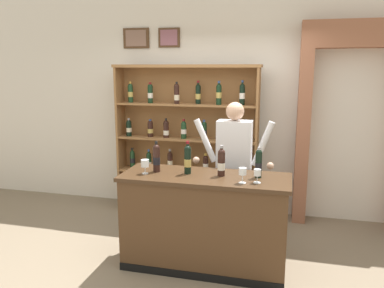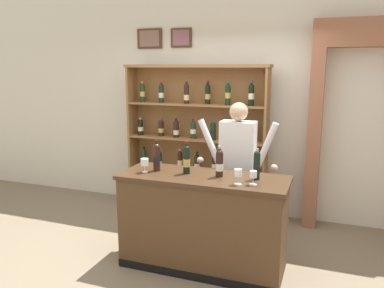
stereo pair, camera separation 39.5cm
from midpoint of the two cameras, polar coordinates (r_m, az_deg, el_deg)
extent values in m
cube|color=#7A6B56|center=(4.27, 1.80, -17.34)|extent=(14.00, 14.00, 0.02)
cube|color=silver|center=(5.46, 7.73, 6.76)|extent=(12.00, 0.16, 3.23)
cube|color=#4C331E|center=(5.74, -4.28, 15.34)|extent=(0.39, 0.02, 0.28)
cube|color=#826152|center=(5.73, -4.34, 15.35)|extent=(0.31, 0.01, 0.22)
cube|color=#4C331E|center=(5.56, 0.51, 15.50)|extent=(0.31, 0.02, 0.26)
cube|color=#8A5461|center=(5.54, 0.46, 15.51)|extent=(0.25, 0.01, 0.21)
cube|color=olive|center=(5.61, -6.71, 0.98)|extent=(0.03, 0.29, 2.07)
cube|color=olive|center=(5.06, 13.10, -0.38)|extent=(0.03, 0.29, 2.07)
cube|color=olive|center=(5.39, 3.12, 0.60)|extent=(1.95, 0.02, 2.07)
cube|color=olive|center=(5.50, 2.59, -8.97)|extent=(1.89, 0.28, 0.03)
cylinder|color=black|center=(5.73, -4.09, -6.97)|extent=(0.06, 0.06, 0.20)
sphere|color=black|center=(5.70, -4.11, -5.96)|extent=(0.06, 0.06, 0.06)
cylinder|color=black|center=(5.69, -4.11, -5.70)|extent=(0.03, 0.03, 0.07)
cylinder|color=maroon|center=(5.68, -4.12, -5.47)|extent=(0.03, 0.03, 0.03)
cylinder|color=tan|center=(5.74, -4.09, -7.17)|extent=(0.06, 0.06, 0.06)
cylinder|color=black|center=(5.55, -1.02, -7.51)|extent=(0.06, 0.06, 0.21)
sphere|color=black|center=(5.52, -1.03, -6.44)|extent=(0.06, 0.06, 0.06)
cylinder|color=black|center=(5.51, -1.03, -6.12)|extent=(0.03, 0.03, 0.08)
cylinder|color=black|center=(5.50, -1.03, -5.83)|extent=(0.03, 0.03, 0.03)
cylinder|color=beige|center=(5.56, -1.02, -7.69)|extent=(0.06, 0.06, 0.07)
cylinder|color=black|center=(5.47, 2.46, -7.79)|extent=(0.06, 0.06, 0.21)
sphere|color=black|center=(5.44, 2.47, -6.71)|extent=(0.06, 0.06, 0.06)
cylinder|color=black|center=(5.43, 2.47, -6.35)|extent=(0.02, 0.02, 0.08)
cylinder|color=maroon|center=(5.42, 2.48, -6.04)|extent=(0.03, 0.03, 0.03)
cylinder|color=black|center=(5.48, 2.46, -7.94)|extent=(0.06, 0.06, 0.07)
cylinder|color=#19381E|center=(5.37, 6.40, -8.24)|extent=(0.06, 0.06, 0.21)
sphere|color=#19381E|center=(5.33, 6.43, -7.13)|extent=(0.06, 0.06, 0.06)
cylinder|color=#19381E|center=(5.32, 6.44, -6.76)|extent=(0.02, 0.02, 0.08)
cylinder|color=#B79338|center=(5.31, 6.45, -6.45)|extent=(0.03, 0.03, 0.03)
cylinder|color=silver|center=(5.37, 6.41, -8.19)|extent=(0.06, 0.06, 0.07)
cylinder|color=black|center=(5.29, 10.09, -8.62)|extent=(0.06, 0.06, 0.21)
sphere|color=black|center=(5.26, 10.13, -7.49)|extent=(0.06, 0.06, 0.06)
cylinder|color=black|center=(5.25, 10.14, -7.18)|extent=(0.02, 0.02, 0.07)
cylinder|color=black|center=(5.24, 10.15, -6.93)|extent=(0.03, 0.03, 0.03)
cylinder|color=silver|center=(5.30, 10.08, -8.77)|extent=(0.06, 0.06, 0.07)
cube|color=olive|center=(5.36, 2.63, -4.24)|extent=(1.89, 0.28, 0.02)
cylinder|color=#19381E|center=(5.61, -5.15, -2.31)|extent=(0.07, 0.07, 0.21)
sphere|color=#19381E|center=(5.58, -5.17, -1.19)|extent=(0.07, 0.07, 0.07)
cylinder|color=#19381E|center=(5.58, -5.18, -0.86)|extent=(0.03, 0.03, 0.08)
cylinder|color=black|center=(5.57, -5.18, -0.57)|extent=(0.04, 0.04, 0.03)
cylinder|color=black|center=(5.61, -5.15, -2.25)|extent=(0.07, 0.07, 0.07)
cylinder|color=black|center=(5.48, -2.81, -2.63)|extent=(0.07, 0.07, 0.21)
sphere|color=black|center=(5.45, -2.82, -1.51)|extent=(0.07, 0.07, 0.07)
cylinder|color=black|center=(5.45, -2.82, -1.15)|extent=(0.03, 0.03, 0.08)
cylinder|color=navy|center=(5.44, -2.83, -0.83)|extent=(0.03, 0.03, 0.03)
cylinder|color=silver|center=(5.49, -2.81, -2.88)|extent=(0.07, 0.07, 0.07)
cylinder|color=black|center=(5.42, 0.30, -2.72)|extent=(0.07, 0.07, 0.21)
sphere|color=black|center=(5.40, 0.30, -1.55)|extent=(0.07, 0.07, 0.07)
cylinder|color=black|center=(5.39, 0.31, -1.20)|extent=(0.03, 0.03, 0.08)
cylinder|color=#99999E|center=(5.38, 0.31, -0.88)|extent=(0.04, 0.04, 0.03)
cylinder|color=beige|center=(5.42, 0.30, -2.76)|extent=(0.07, 0.07, 0.07)
cylinder|color=black|center=(5.31, 2.88, -3.10)|extent=(0.07, 0.07, 0.20)
sphere|color=black|center=(5.29, 2.89, -1.97)|extent=(0.07, 0.07, 0.07)
cylinder|color=black|center=(5.28, 2.90, -1.63)|extent=(0.03, 0.03, 0.08)
cylinder|color=black|center=(5.28, 2.90, -1.34)|extent=(0.03, 0.03, 0.03)
cylinder|color=silver|center=(5.32, 2.88, -3.26)|extent=(0.07, 0.07, 0.07)
cylinder|color=black|center=(5.23, 5.53, -3.36)|extent=(0.07, 0.07, 0.20)
sphere|color=black|center=(5.21, 5.55, -2.21)|extent=(0.07, 0.07, 0.07)
cylinder|color=black|center=(5.20, 5.55, -1.90)|extent=(0.03, 0.03, 0.07)
cylinder|color=#B79338|center=(5.19, 5.56, -1.64)|extent=(0.04, 0.04, 0.03)
cylinder|color=silver|center=(5.23, 5.53, -3.31)|extent=(0.07, 0.07, 0.07)
cylinder|color=#19381E|center=(5.17, 8.17, -3.60)|extent=(0.07, 0.07, 0.21)
sphere|color=#19381E|center=(5.14, 8.21, -2.44)|extent=(0.07, 0.07, 0.07)
cylinder|color=#19381E|center=(5.14, 8.22, -2.15)|extent=(0.03, 0.03, 0.06)
cylinder|color=black|center=(5.13, 8.22, -1.92)|extent=(0.03, 0.03, 0.03)
cylinder|color=silver|center=(5.17, 8.17, -3.68)|extent=(0.07, 0.07, 0.07)
cylinder|color=#19381E|center=(5.19, 11.04, -3.64)|extent=(0.07, 0.07, 0.20)
sphere|color=#19381E|center=(5.17, 11.09, -2.49)|extent=(0.07, 0.07, 0.07)
cylinder|color=#19381E|center=(5.16, 11.10, -2.17)|extent=(0.03, 0.03, 0.07)
cylinder|color=#99999E|center=(5.15, 11.11, -1.89)|extent=(0.03, 0.03, 0.03)
cylinder|color=tan|center=(5.19, 11.05, -3.55)|extent=(0.07, 0.07, 0.07)
cube|color=olive|center=(5.25, 2.68, 0.72)|extent=(1.89, 0.28, 0.02)
cylinder|color=black|center=(5.50, -5.62, 2.27)|extent=(0.08, 0.08, 0.18)
sphere|color=black|center=(5.49, -5.64, 3.28)|extent=(0.07, 0.07, 0.07)
cylinder|color=black|center=(5.48, -5.64, 3.56)|extent=(0.03, 0.03, 0.07)
cylinder|color=#99999E|center=(5.48, -5.65, 3.79)|extent=(0.03, 0.03, 0.03)
cylinder|color=beige|center=(5.50, -5.62, 2.24)|extent=(0.08, 0.08, 0.06)
cylinder|color=black|center=(5.40, -2.52, 2.14)|extent=(0.08, 0.08, 0.18)
sphere|color=black|center=(5.38, -2.53, 3.18)|extent=(0.07, 0.07, 0.07)
cylinder|color=black|center=(5.38, -2.54, 3.41)|extent=(0.03, 0.03, 0.06)
cylinder|color=navy|center=(5.38, -2.54, 3.60)|extent=(0.04, 0.04, 0.03)
cylinder|color=tan|center=(5.40, -2.52, 2.03)|extent=(0.08, 0.08, 0.06)
cylinder|color=black|center=(5.30, -0.23, 2.06)|extent=(0.08, 0.08, 0.20)
sphere|color=black|center=(5.29, -0.24, 3.17)|extent=(0.07, 0.07, 0.07)
cylinder|color=black|center=(5.28, -0.24, 3.47)|extent=(0.03, 0.03, 0.07)
cylinder|color=black|center=(5.28, -0.24, 3.72)|extent=(0.03, 0.03, 0.03)
cylinder|color=silver|center=(5.31, -0.23, 1.74)|extent=(0.08, 0.08, 0.06)
cylinder|color=#19381E|center=(5.21, 2.35, 1.84)|extent=(0.08, 0.08, 0.19)
sphere|color=#19381E|center=(5.19, 2.36, 2.95)|extent=(0.07, 0.07, 0.07)
cylinder|color=#19381E|center=(5.19, 2.36, 3.28)|extent=(0.03, 0.03, 0.07)
cylinder|color=maroon|center=(5.19, 2.36, 3.57)|extent=(0.03, 0.03, 0.03)
cylinder|color=silver|center=(5.21, 2.35, 1.88)|extent=(0.08, 0.08, 0.06)
cylinder|color=black|center=(5.13, 5.34, 1.69)|extent=(0.08, 0.08, 0.20)
sphere|color=black|center=(5.11, 5.37, 2.86)|extent=(0.07, 0.07, 0.07)
cylinder|color=black|center=(5.11, 5.37, 3.15)|extent=(0.03, 0.03, 0.06)
cylinder|color=navy|center=(5.10, 5.38, 3.40)|extent=(0.03, 0.03, 0.03)
cylinder|color=black|center=(5.13, 5.34, 1.66)|extent=(0.08, 0.08, 0.06)
cylinder|color=black|center=(5.09, 8.64, 1.54)|extent=(0.08, 0.08, 0.20)
sphere|color=black|center=(5.07, 8.68, 2.72)|extent=(0.07, 0.07, 0.07)
cylinder|color=black|center=(5.07, 8.69, 3.03)|extent=(0.04, 0.04, 0.07)
cylinder|color=maroon|center=(5.07, 8.70, 3.30)|extent=(0.04, 0.04, 0.03)
cylinder|color=beige|center=(5.10, 8.63, 1.24)|extent=(0.08, 0.08, 0.06)
cylinder|color=#19381E|center=(5.07, 11.45, 1.42)|extent=(0.08, 0.08, 0.20)
sphere|color=#19381E|center=(5.05, 11.50, 2.60)|extent=(0.07, 0.07, 0.07)
cylinder|color=#19381E|center=(5.05, 11.51, 2.97)|extent=(0.03, 0.03, 0.08)
cylinder|color=navy|center=(5.05, 11.52, 3.29)|extent=(0.03, 0.03, 0.03)
cylinder|color=tan|center=(5.07, 11.44, 1.27)|extent=(0.08, 0.08, 0.06)
cube|color=olive|center=(5.19, 2.73, 5.85)|extent=(1.89, 0.28, 0.02)
cylinder|color=#19381E|center=(5.47, -5.31, 7.38)|extent=(0.07, 0.07, 0.22)
sphere|color=#19381E|center=(5.46, -5.33, 8.58)|extent=(0.07, 0.07, 0.07)
cylinder|color=#19381E|center=(5.46, -5.34, 8.86)|extent=(0.03, 0.03, 0.06)
cylinder|color=#B79338|center=(5.46, -5.34, 9.09)|extent=(0.03, 0.03, 0.03)
cylinder|color=tan|center=(5.47, -5.31, 7.40)|extent=(0.07, 0.07, 0.07)
cylinder|color=black|center=(5.34, -2.47, 7.31)|extent=(0.07, 0.07, 0.22)
sphere|color=black|center=(5.33, -2.48, 8.55)|extent=(0.07, 0.07, 0.07)
cylinder|color=black|center=(5.33, -2.48, 8.79)|extent=(0.03, 0.03, 0.06)
cylinder|color=maroon|center=(5.33, -2.48, 9.00)|extent=(0.04, 0.04, 0.03)
cylinder|color=silver|center=(5.34, -2.47, 7.24)|extent=(0.07, 0.07, 0.07)
cylinder|color=black|center=(5.18, 1.38, 7.26)|extent=(0.07, 0.07, 0.23)
sphere|color=black|center=(5.18, 1.39, 8.57)|extent=(0.07, 0.07, 0.07)
cylinder|color=black|center=(5.17, 1.39, 8.85)|extent=(0.03, 0.03, 0.06)
cylinder|color=black|center=(5.17, 1.39, 9.07)|extent=(0.03, 0.03, 0.03)
cylinder|color=beige|center=(5.19, 1.38, 6.92)|extent=(0.07, 0.07, 0.07)
cylinder|color=black|center=(5.15, 4.57, 7.16)|extent=(0.07, 0.07, 0.22)
sphere|color=black|center=(5.14, 4.59, 8.45)|extent=(0.07, 0.07, 0.07)
cylinder|color=black|center=(5.14, 4.60, 8.85)|extent=(0.03, 0.03, 0.08)
cylinder|color=maroon|center=(5.14, 4.61, 9.21)|extent=(0.04, 0.04, 0.03)
cylinder|color=tan|center=(5.15, 4.57, 7.03)|extent=(0.07, 0.07, 0.07)
cylinder|color=black|center=(5.03, 7.61, 7.04)|extent=(0.07, 0.07, 0.23)
sphere|color=black|center=(5.02, 7.65, 8.42)|extent=(0.07, 0.07, 0.07)
cylinder|color=black|center=(5.02, 7.66, 8.77)|extent=(0.03, 0.03, 0.07)
cylinder|color=navy|center=(5.02, 7.67, 9.08)|extent=(0.03, 0.03, 0.03)
cylinder|color=tan|center=(5.02, 7.61, 7.15)|extent=(0.07, 0.07, 0.07)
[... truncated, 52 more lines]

